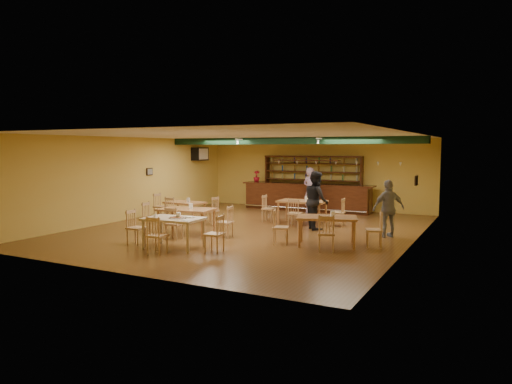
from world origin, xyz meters
The scene contains 23 objects.
floor centered at (0.00, 0.00, 0.00)m, with size 12.00×12.00×0.00m, color brown.
ceiling_beam centered at (0.00, 2.80, 2.87)m, with size 10.00×0.30×0.25m, color black.
track_rail_left centered at (-1.80, 3.40, 2.94)m, with size 0.05×2.50×0.05m, color white.
track_rail_right centered at (1.40, 3.40, 2.94)m, with size 0.05×2.50×0.05m, color white.
ac_unit centered at (-4.80, 4.20, 2.35)m, with size 0.34×0.70×0.48m, color white.
picture_left centered at (-4.97, 1.00, 1.70)m, with size 0.04×0.34×0.28m, color black.
picture_right centered at (4.97, 0.50, 1.70)m, with size 0.04×0.34×0.28m, color black.
bar_counter centered at (-0.11, 5.15, 0.56)m, with size 5.62×0.85×1.13m, color #32130A.
back_bar_hutch centered at (-0.11, 5.78, 1.14)m, with size 4.34×0.40×2.28m, color #32130A.
poinsettia centered at (-2.47, 5.15, 1.38)m, with size 0.28×0.28×0.49m, color #A40F1E.
dining_table_a centered at (-2.89, 0.42, 0.35)m, with size 1.39×0.83×0.69m, color #AD6F3D.
dining_table_b centered at (1.03, 1.82, 0.40)m, with size 1.61×0.97×0.81m, color #AD6F3D.
dining_table_c centered at (-1.24, -1.79, 0.40)m, with size 1.60×0.96×0.80m, color #AD6F3D.
dining_table_d centered at (2.99, -1.33, 0.39)m, with size 1.57×0.94×0.78m, color #AD6F3D.
near_table centered at (-0.44, -3.47, 0.40)m, with size 1.49×0.96×0.80m, color tan.
pizza_tray centered at (-0.33, -3.47, 0.81)m, with size 0.40×0.40×0.01m, color silver.
parmesan_shaker centered at (-0.92, -3.63, 0.85)m, with size 0.07×0.07×0.11m, color #EAE5C6.
napkin_stack centered at (-0.07, -3.26, 0.81)m, with size 0.20×0.15×0.03m, color white.
pizza_server centered at (-0.17, -3.42, 0.82)m, with size 0.32×0.09×0.00m, color silver.
side_plate centered at (0.15, -3.68, 0.80)m, with size 0.22×0.22×0.01m, color white.
patron_bar centered at (0.37, 4.33, 0.92)m, with size 0.67×0.44×1.85m, color #8A51B1.
patron_right_a centered at (1.83, 1.02, 0.94)m, with size 0.91×0.71×1.87m, color black.
patron_right_b centered at (4.19, 0.67, 0.84)m, with size 0.99×0.41×1.68m, color gray.
Camera 1 is at (7.06, -13.27, 2.59)m, focal length 33.20 mm.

